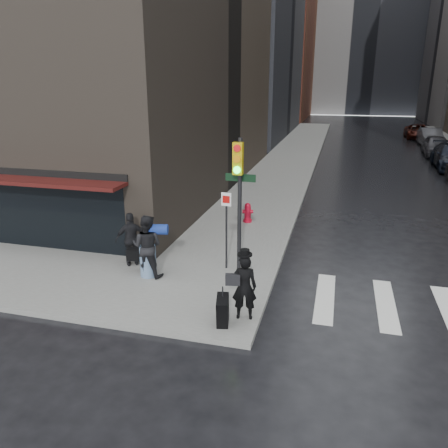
{
  "coord_description": "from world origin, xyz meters",
  "views": [
    {
      "loc": [
        3.57,
        -10.24,
        5.73
      ],
      "look_at": [
        0.12,
        2.78,
        1.3
      ],
      "focal_mm": 35.0,
      "sensor_mm": 36.0,
      "label": 1
    }
  ],
  "objects_px": {
    "man_greycoat": "(132,239)",
    "man_jeans": "(147,246)",
    "man_overcoat": "(240,291)",
    "parked_car_4": "(436,146)",
    "traffic_light": "(238,188)",
    "parked_car_5": "(430,137)",
    "fire_hydrant": "(248,213)",
    "parked_car_6": "(418,132)"
  },
  "relations": [
    {
      "from": "man_greycoat",
      "to": "man_jeans",
      "type": "bearing_deg",
      "value": 110.86
    },
    {
      "from": "man_overcoat",
      "to": "parked_car_4",
      "type": "distance_m",
      "value": 30.51
    },
    {
      "from": "traffic_light",
      "to": "parked_car_5",
      "type": "relative_size",
      "value": 0.82
    },
    {
      "from": "man_greycoat",
      "to": "fire_hydrant",
      "type": "bearing_deg",
      "value": -147.75
    },
    {
      "from": "man_greycoat",
      "to": "parked_car_6",
      "type": "distance_m",
      "value": 40.5
    },
    {
      "from": "traffic_light",
      "to": "parked_car_5",
      "type": "height_order",
      "value": "traffic_light"
    },
    {
      "from": "parked_car_6",
      "to": "man_greycoat",
      "type": "bearing_deg",
      "value": -108.74
    },
    {
      "from": "man_overcoat",
      "to": "parked_car_5",
      "type": "relative_size",
      "value": 0.38
    },
    {
      "from": "traffic_light",
      "to": "man_jeans",
      "type": "bearing_deg",
      "value": -154.92
    },
    {
      "from": "man_greycoat",
      "to": "parked_car_5",
      "type": "height_order",
      "value": "man_greycoat"
    },
    {
      "from": "parked_car_6",
      "to": "parked_car_4",
      "type": "bearing_deg",
      "value": -90.23
    },
    {
      "from": "man_overcoat",
      "to": "parked_car_6",
      "type": "relative_size",
      "value": 0.36
    },
    {
      "from": "fire_hydrant",
      "to": "traffic_light",
      "type": "bearing_deg",
      "value": -81.9
    },
    {
      "from": "traffic_light",
      "to": "parked_car_4",
      "type": "bearing_deg",
      "value": 71.19
    },
    {
      "from": "parked_car_5",
      "to": "parked_car_6",
      "type": "height_order",
      "value": "parked_car_5"
    },
    {
      "from": "traffic_light",
      "to": "fire_hydrant",
      "type": "height_order",
      "value": "traffic_light"
    },
    {
      "from": "man_overcoat",
      "to": "man_jeans",
      "type": "bearing_deg",
      "value": -40.3
    },
    {
      "from": "parked_car_4",
      "to": "parked_car_6",
      "type": "xyz_separation_m",
      "value": [
        0.28,
        11.48,
        -0.08
      ]
    },
    {
      "from": "man_greycoat",
      "to": "parked_car_5",
      "type": "relative_size",
      "value": 0.35
    },
    {
      "from": "parked_car_4",
      "to": "parked_car_6",
      "type": "height_order",
      "value": "parked_car_4"
    },
    {
      "from": "fire_hydrant",
      "to": "parked_car_4",
      "type": "relative_size",
      "value": 0.17
    },
    {
      "from": "parked_car_6",
      "to": "fire_hydrant",
      "type": "bearing_deg",
      "value": -107.68
    },
    {
      "from": "parked_car_5",
      "to": "man_greycoat",
      "type": "bearing_deg",
      "value": -113.66
    },
    {
      "from": "man_greycoat",
      "to": "traffic_light",
      "type": "relative_size",
      "value": 0.42
    },
    {
      "from": "man_jeans",
      "to": "fire_hydrant",
      "type": "relative_size",
      "value": 2.34
    },
    {
      "from": "man_overcoat",
      "to": "parked_car_6",
      "type": "distance_m",
      "value": 41.63
    },
    {
      "from": "traffic_light",
      "to": "parked_car_6",
      "type": "bearing_deg",
      "value": 76.93
    },
    {
      "from": "man_overcoat",
      "to": "parked_car_5",
      "type": "bearing_deg",
      "value": -117.47
    },
    {
      "from": "man_overcoat",
      "to": "man_jeans",
      "type": "height_order",
      "value": "man_jeans"
    },
    {
      "from": "fire_hydrant",
      "to": "parked_car_4",
      "type": "bearing_deg",
      "value": 62.86
    },
    {
      "from": "fire_hydrant",
      "to": "man_jeans",
      "type": "bearing_deg",
      "value": -106.83
    },
    {
      "from": "man_overcoat",
      "to": "parked_car_6",
      "type": "height_order",
      "value": "man_overcoat"
    },
    {
      "from": "man_overcoat",
      "to": "parked_car_5",
      "type": "height_order",
      "value": "man_overcoat"
    },
    {
      "from": "traffic_light",
      "to": "parked_car_6",
      "type": "xyz_separation_m",
      "value": [
        10.51,
        37.66,
        -2.05
      ]
    },
    {
      "from": "man_overcoat",
      "to": "parked_car_4",
      "type": "bearing_deg",
      "value": -119.54
    },
    {
      "from": "man_greycoat",
      "to": "parked_car_6",
      "type": "height_order",
      "value": "man_greycoat"
    },
    {
      "from": "fire_hydrant",
      "to": "parked_car_5",
      "type": "xyz_separation_m",
      "value": [
        11.42,
        27.04,
        0.3
      ]
    },
    {
      "from": "man_overcoat",
      "to": "parked_car_4",
      "type": "relative_size",
      "value": 0.39
    },
    {
      "from": "fire_hydrant",
      "to": "parked_car_5",
      "type": "height_order",
      "value": "parked_car_5"
    },
    {
      "from": "parked_car_6",
      "to": "parked_car_5",
      "type": "bearing_deg",
      "value": -86.6
    },
    {
      "from": "man_jeans",
      "to": "man_greycoat",
      "type": "bearing_deg",
      "value": -38.85
    },
    {
      "from": "man_overcoat",
      "to": "man_jeans",
      "type": "distance_m",
      "value": 3.67
    }
  ]
}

